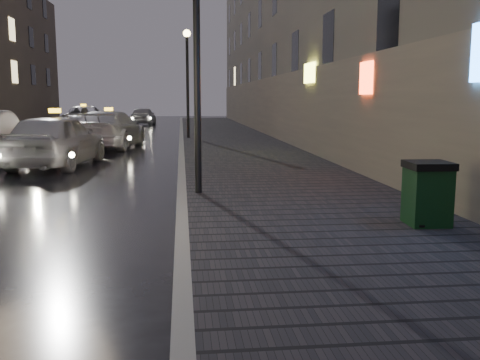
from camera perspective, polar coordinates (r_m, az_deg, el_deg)
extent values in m
plane|color=black|center=(5.68, -21.90, -13.66)|extent=(120.00, 120.00, 0.00)
cube|color=black|center=(26.24, -1.01, 4.27)|extent=(4.60, 58.00, 0.15)
cube|color=slate|center=(26.13, -6.27, 4.20)|extent=(0.20, 58.00, 0.15)
cube|color=#605B54|center=(30.88, 4.44, 16.87)|extent=(1.80, 50.00, 13.00)
cylinder|color=black|center=(11.07, -4.60, 11.52)|extent=(0.14, 0.14, 5.00)
cylinder|color=black|center=(27.06, -5.61, 9.82)|extent=(0.14, 0.14, 5.00)
sphere|color=#FFD88C|center=(27.24, -5.69, 15.30)|extent=(0.36, 0.36, 0.36)
cube|color=black|center=(8.78, 19.34, -1.70)|extent=(0.62, 0.62, 0.88)
cube|color=black|center=(8.71, 19.50, 1.50)|extent=(0.67, 0.67, 0.11)
imported|color=silver|center=(17.44, -19.01, 4.05)|extent=(2.60, 5.09, 1.66)
imported|color=silver|center=(23.55, -13.76, 5.27)|extent=(2.89, 5.69, 1.58)
imported|color=silver|center=(38.16, -16.31, 6.39)|extent=(2.92, 5.85, 1.59)
imported|color=#A5A6AD|center=(43.51, -10.28, 6.73)|extent=(1.97, 4.28, 1.42)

